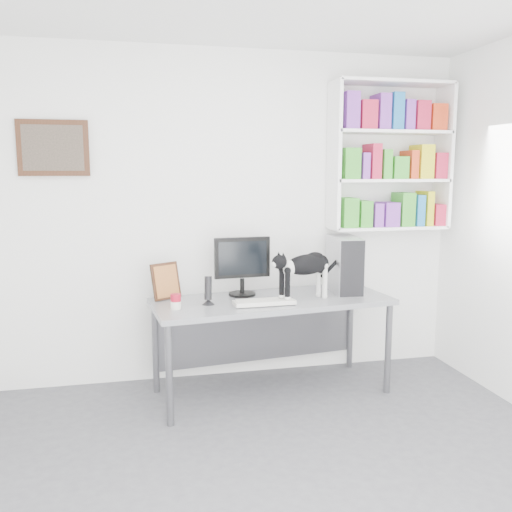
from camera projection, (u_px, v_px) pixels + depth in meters
name	position (u px, v px, depth m)	size (l,w,h in m)	color
room	(291.00, 252.00, 2.55)	(4.01, 4.01, 2.70)	#5C5D62
bookshelf	(390.00, 156.00, 4.55)	(1.03, 0.28, 1.24)	white
wall_art	(53.00, 148.00, 4.08)	(0.52, 0.04, 0.42)	#472416
desk	(272.00, 346.00, 4.22)	(1.81, 0.71, 0.76)	gray
monitor	(242.00, 266.00, 4.24)	(0.44, 0.21, 0.47)	black
keyboard	(264.00, 302.00, 3.98)	(0.45, 0.17, 0.03)	silver
pc_tower	(344.00, 264.00, 4.39)	(0.20, 0.45, 0.45)	#A6A6AA
speaker	(208.00, 290.00, 3.97)	(0.10, 0.10, 0.22)	black
leaning_print	(166.00, 280.00, 4.13)	(0.23, 0.09, 0.29)	#472416
soup_can	(176.00, 302.00, 3.84)	(0.07, 0.07, 0.11)	#A40E23
cat	(305.00, 276.00, 4.10)	(0.60, 0.16, 0.37)	black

